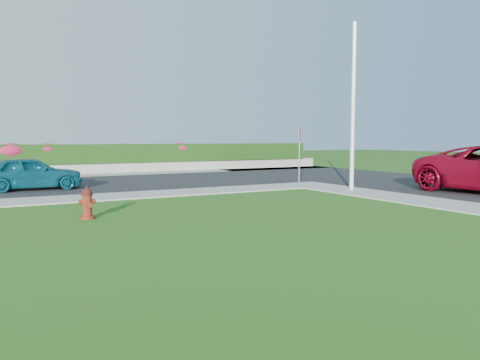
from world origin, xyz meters
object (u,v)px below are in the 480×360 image
sedan_teal (31,173)px  utility_pole (353,108)px  stop_sign (299,141)px  fire_hydrant (87,204)px

sedan_teal → utility_pole: 12.66m
sedan_teal → stop_sign: stop_sign is taller
sedan_teal → utility_pole: (10.89, -5.95, 2.51)m
stop_sign → utility_pole: bearing=-116.0°
utility_pole → stop_sign: size_ratio=2.48×
fire_hydrant → sedan_teal: 7.71m
fire_hydrant → utility_pole: (10.26, 1.73, 2.81)m
fire_hydrant → sedan_teal: size_ratio=0.22×
utility_pole → fire_hydrant: bearing=-170.4°
stop_sign → fire_hydrant: bearing=-177.5°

